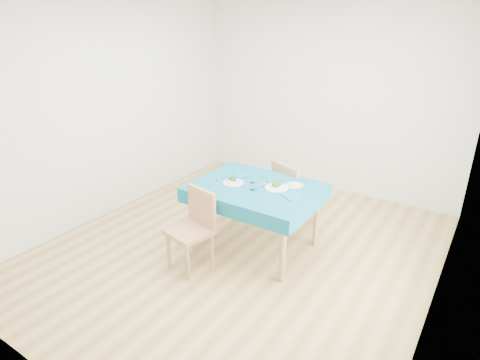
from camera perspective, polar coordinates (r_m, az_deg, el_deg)
The scene contains 16 objects.
room_shell at distance 4.11m, azimuth -0.00°, elevation 6.43°, with size 4.02×4.52×2.73m.
table at distance 4.52m, azimuth 2.14°, elevation -5.32°, with size 1.35×1.03×0.76m, color #095169.
chair_near at distance 4.13m, azimuth -7.27°, elevation -6.42°, with size 0.40×0.44×1.00m, color #996E48.
chair_far at distance 4.97m, azimuth 8.08°, elevation -0.53°, with size 0.45×0.49×1.13m, color #996E48.
bowl_near at distance 4.42m, azimuth -0.95°, elevation -0.07°, with size 0.23×0.23×0.07m, color white, non-canonical shape.
bowl_far at distance 4.31m, azimuth 5.24°, elevation -0.70°, with size 0.25×0.25×0.08m, color white, non-canonical shape.
fork_near at distance 4.45m, azimuth -3.78°, elevation -0.41°, with size 0.02×0.16×0.00m, color silver.
knife_near at distance 4.26m, azimuth 0.05°, elevation -1.39°, with size 0.01×0.19×0.00m, color silver.
fork_far at distance 4.42m, azimuth 3.26°, elevation -0.54°, with size 0.02×0.19×0.00m, color silver.
knife_far at distance 4.19m, azimuth 7.07°, elevation -2.02°, with size 0.02×0.21×0.00m, color silver.
napkin_near at distance 4.65m, azimuth 0.35°, elevation 0.72°, with size 0.19×0.13×0.01m, color #0D5B74.
napkin_far at distance 4.12m, azimuth 7.40°, elevation -2.35°, with size 0.21×0.15×0.01m, color #0D5B74.
tumbler_center at distance 4.37m, azimuth 3.29°, elevation -0.23°, with size 0.07×0.07×0.09m, color white.
tumbler_side at distance 4.26m, azimuth 1.79°, elevation -0.88°, with size 0.06×0.06×0.08m, color white.
side_plate at distance 4.41m, azimuth 7.78°, elevation -0.74°, with size 0.19×0.19×0.01m, color #B8D668.
bread_slice at distance 4.40m, azimuth 7.79°, elevation -0.61°, with size 0.09×0.09×0.01m, color beige.
Camera 1 is at (2.19, -3.30, 2.46)m, focal length 30.00 mm.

